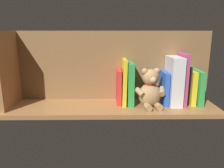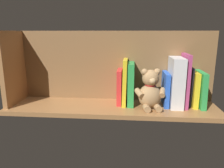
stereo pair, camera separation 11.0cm
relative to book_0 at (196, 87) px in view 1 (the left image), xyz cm
name	(u,v)px [view 1 (the left image)]	position (x,y,z in cm)	size (l,w,h in cm)	color
ground_plane	(112,107)	(44.67, 2.80, -10.05)	(107.71, 27.85, 2.20)	#9E6B3D
shelf_back_panel	(112,66)	(44.67, -8.87, 9.95)	(107.71, 1.50, 37.81)	brown
shelf_side_divider	(8,70)	(96.52, 2.80, 9.95)	(2.40, 21.85, 37.81)	#9E6B3D
book_0	(196,87)	(0.00, 0.00, 0.00)	(2.60, 15.45, 17.91)	green
book_1	(190,87)	(3.12, -0.92, -0.11)	(2.59, 13.62, 17.68)	yellow
book_2	(185,84)	(5.69, -1.63, 1.08)	(1.49, 12.19, 20.08)	black
book_3	(182,79)	(7.91, -0.26, 4.37)	(1.89, 14.93, 26.64)	#B23F72
dictionary_thick_white	(174,81)	(12.46, 0.46, 3.51)	(6.15, 16.18, 24.93)	silver
book_4	(164,87)	(17.23, -0.52, -0.38)	(2.31, 14.42, 17.15)	blue
teddy_bear	(150,90)	(25.47, 5.21, -0.19)	(15.93, 14.06, 19.92)	tan
book_5	(130,83)	(35.14, -0.51, 1.98)	(3.18, 14.44, 21.88)	green
book_6	(124,82)	(38.27, -0.55, 2.84)	(2.04, 14.34, 23.58)	yellow
book_7	(119,86)	(41.02, -1.40, 0.09)	(2.40, 12.64, 18.09)	red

